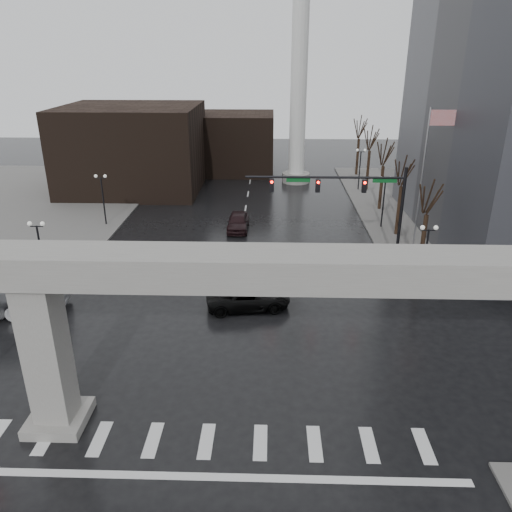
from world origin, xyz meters
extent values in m
plane|color=black|center=(0.00, 0.00, 0.00)|extent=(160.00, 160.00, 0.00)
cube|color=#615F5D|center=(26.00, 36.00, 0.07)|extent=(28.00, 36.00, 0.15)
cube|color=#615F5D|center=(-26.00, 36.00, 0.07)|extent=(28.00, 36.00, 0.15)
cube|color=gray|center=(0.00, 0.00, 8.00)|extent=(48.00, 2.20, 1.40)
cube|color=gray|center=(-7.00, 0.00, 3.65)|extent=(1.60, 1.60, 7.30)
cube|color=gray|center=(-7.00, 0.00, 0.25)|extent=(2.60, 2.60, 0.50)
cube|color=black|center=(-14.00, 42.00, 5.00)|extent=(16.00, 14.00, 10.00)
cube|color=black|center=(-2.00, 52.00, 4.00)|extent=(10.00, 10.00, 8.00)
cylinder|color=silver|center=(6.00, 46.00, 15.00)|extent=(2.00, 2.00, 30.00)
cylinder|color=gray|center=(6.00, 46.00, 0.60)|extent=(3.60, 3.60, 1.20)
cylinder|color=black|center=(12.80, 18.80, 4.00)|extent=(0.24, 0.24, 8.00)
cylinder|color=black|center=(6.80, 18.80, 7.20)|extent=(12.00, 0.18, 0.18)
cube|color=black|center=(9.80, 18.80, 6.55)|extent=(0.35, 0.30, 1.00)
cube|color=black|center=(6.30, 18.80, 6.55)|extent=(0.35, 0.30, 1.00)
cube|color=black|center=(2.80, 18.80, 6.55)|extent=(0.35, 0.30, 1.00)
sphere|color=#FF0C05|center=(9.80, 18.62, 6.85)|extent=(0.20, 0.20, 0.20)
cube|color=#0B4E1D|center=(11.30, 18.80, 7.00)|extent=(1.80, 0.05, 0.35)
cube|color=#0B4E1D|center=(4.80, 18.80, 7.00)|extent=(1.80, 0.05, 0.35)
cylinder|color=silver|center=(15.00, 22.00, 6.00)|extent=(0.12, 0.12, 12.00)
cube|color=#A91512|center=(16.00, 22.00, 11.20)|extent=(2.00, 0.03, 1.20)
cylinder|color=black|center=(13.50, 14.00, 2.40)|extent=(0.14, 0.14, 4.80)
cube|color=black|center=(13.50, 14.00, 4.75)|extent=(0.90, 0.06, 0.06)
sphere|color=silver|center=(13.05, 14.00, 4.95)|extent=(0.32, 0.32, 0.32)
sphere|color=silver|center=(13.95, 14.00, 4.95)|extent=(0.32, 0.32, 0.32)
cylinder|color=black|center=(13.50, 28.00, 2.40)|extent=(0.14, 0.14, 4.80)
cube|color=black|center=(13.50, 28.00, 4.75)|extent=(0.90, 0.06, 0.06)
sphere|color=silver|center=(13.05, 28.00, 4.95)|extent=(0.32, 0.32, 0.32)
sphere|color=silver|center=(13.95, 28.00, 4.95)|extent=(0.32, 0.32, 0.32)
cylinder|color=black|center=(13.50, 42.00, 2.40)|extent=(0.14, 0.14, 4.80)
cube|color=black|center=(13.50, 42.00, 4.75)|extent=(0.90, 0.06, 0.06)
sphere|color=silver|center=(13.05, 42.00, 4.95)|extent=(0.32, 0.32, 0.32)
sphere|color=silver|center=(13.95, 42.00, 4.95)|extent=(0.32, 0.32, 0.32)
cylinder|color=black|center=(-13.50, 14.00, 2.40)|extent=(0.14, 0.14, 4.80)
cube|color=black|center=(-13.50, 14.00, 4.75)|extent=(0.90, 0.06, 0.06)
sphere|color=silver|center=(-13.95, 14.00, 4.95)|extent=(0.32, 0.32, 0.32)
sphere|color=silver|center=(-13.05, 14.00, 4.95)|extent=(0.32, 0.32, 0.32)
cylinder|color=black|center=(-13.50, 28.00, 2.40)|extent=(0.14, 0.14, 4.80)
cube|color=black|center=(-13.50, 28.00, 4.75)|extent=(0.90, 0.06, 0.06)
sphere|color=silver|center=(-13.95, 28.00, 4.95)|extent=(0.32, 0.32, 0.32)
sphere|color=silver|center=(-13.05, 28.00, 4.95)|extent=(0.32, 0.32, 0.32)
cylinder|color=black|center=(-13.50, 42.00, 2.40)|extent=(0.14, 0.14, 4.80)
cube|color=black|center=(-13.50, 42.00, 4.75)|extent=(0.90, 0.06, 0.06)
sphere|color=silver|center=(-13.95, 42.00, 4.95)|extent=(0.32, 0.32, 0.32)
sphere|color=silver|center=(-13.05, 42.00, 4.95)|extent=(0.32, 0.32, 0.32)
cylinder|color=black|center=(14.50, 18.00, 2.27)|extent=(0.34, 0.34, 4.55)
cylinder|color=black|center=(14.50, 18.00, 6.01)|extent=(0.12, 1.52, 2.98)
cylinder|color=black|center=(15.00, 18.25, 5.78)|extent=(0.83, 1.14, 2.51)
cylinder|color=black|center=(14.50, 26.00, 2.33)|extent=(0.34, 0.34, 4.66)
cylinder|color=black|center=(14.50, 26.00, 6.15)|extent=(0.12, 1.55, 3.05)
cylinder|color=black|center=(15.00, 26.25, 5.91)|extent=(0.85, 1.16, 2.57)
cylinder|color=black|center=(14.50, 34.00, 2.38)|extent=(0.34, 0.34, 4.76)
cylinder|color=black|center=(14.50, 34.00, 6.29)|extent=(0.12, 1.59, 3.11)
cylinder|color=black|center=(15.00, 34.25, 6.05)|extent=(0.86, 1.18, 2.62)
cylinder|color=black|center=(14.50, 42.00, 2.43)|extent=(0.34, 0.34, 4.87)
cylinder|color=black|center=(14.50, 42.00, 6.43)|extent=(0.12, 1.62, 3.18)
cylinder|color=black|center=(15.00, 42.25, 6.18)|extent=(0.88, 1.20, 2.68)
cylinder|color=black|center=(14.50, 50.00, 2.48)|extent=(0.34, 0.34, 4.97)
cylinder|color=black|center=(14.50, 50.00, 6.57)|extent=(0.12, 1.65, 3.25)
cylinder|color=black|center=(15.00, 50.25, 6.31)|extent=(0.89, 1.23, 2.74)
imported|color=black|center=(1.31, 11.46, 0.78)|extent=(5.94, 3.49, 1.55)
imported|color=black|center=(-0.38, 27.08, 0.82)|extent=(1.99, 4.85, 1.65)
camera|label=1|loc=(2.73, -18.23, 16.13)|focal=35.00mm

